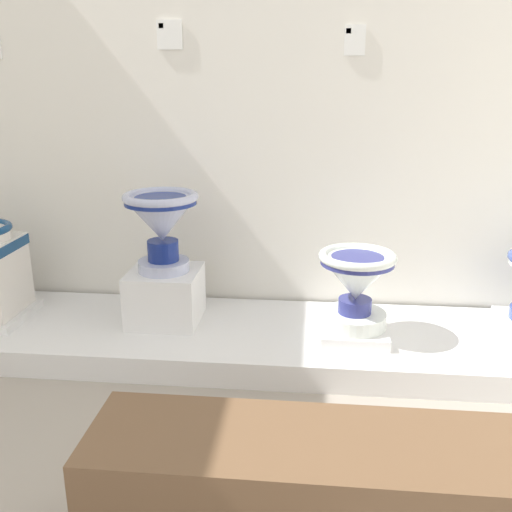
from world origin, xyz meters
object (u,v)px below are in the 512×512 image
Objects in this scene: antique_toilet_pale_glazed at (162,220)px; museum_bench at (311,501)px; antique_toilet_squat_floral at (356,281)px; plinth_block_squat_floral at (353,331)px; info_placard_third at (355,40)px; info_placard_second at (169,34)px; plinth_block_pale_glazed at (165,296)px.

museum_bench is at bearing -60.49° from antique_toilet_pale_glazed.
antique_toilet_squat_floral is 0.30× the size of museum_bench.
info_placard_third is (-0.03, 0.44, 1.34)m from plinth_block_squat_floral.
info_placard_second reaches higher than museum_bench.
info_placard_third reaches higher than plinth_block_pale_glazed.
antique_toilet_squat_floral reaches higher than plinth_block_pale_glazed.
info_placard_second reaches higher than plinth_block_squat_floral.
info_placard_third reaches higher than antique_toilet_pale_glazed.
info_placard_third is at bearing 20.70° from plinth_block_pale_glazed.
plinth_block_pale_glazed is at bearing 174.00° from plinth_block_squat_floral.
museum_bench is at bearing -60.49° from plinth_block_pale_glazed.
info_placard_third is 0.11× the size of museum_bench.
antique_toilet_pale_glazed is at bearing -159.30° from info_placard_third.
info_placard_third reaches higher than plinth_block_squat_floral.
antique_toilet_pale_glazed is 0.98m from antique_toilet_squat_floral.
plinth_block_squat_floral is at bearing -85.49° from info_placard_third.
info_placard_second is 0.11× the size of museum_bench.
museum_bench is (-0.19, -1.23, -0.21)m from antique_toilet_squat_floral.
antique_toilet_pale_glazed reaches higher than plinth_block_pale_glazed.
antique_toilet_pale_glazed reaches higher than plinth_block_squat_floral.
antique_toilet_squat_floral is 1.27m from museum_bench.
antique_toilet_squat_floral is at bearing -24.97° from info_placard_second.
museum_bench is (0.76, -1.68, -1.32)m from info_placard_second.
antique_toilet_pale_glazed is 2.83× the size of info_placard_second.
info_placard_third is at bearing 94.51° from antique_toilet_squat_floral.
plinth_block_squat_floral is at bearing -6.00° from plinth_block_pale_glazed.
museum_bench reaches higher than plinth_block_squat_floral.
info_placard_third is at bearing -0.00° from info_placard_second.
museum_bench is at bearing -98.82° from antique_toilet_squat_floral.
info_placard_second is at bearing 91.15° from antique_toilet_pale_glazed.
info_placard_second is 0.99× the size of info_placard_third.
plinth_block_squat_floral is 1.41m from info_placard_third.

